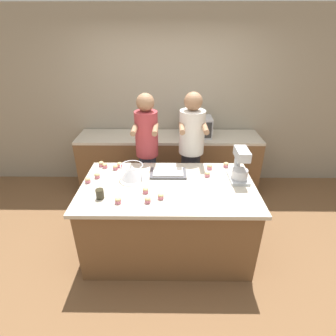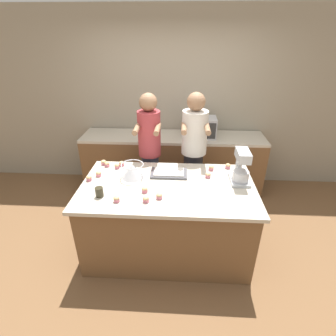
% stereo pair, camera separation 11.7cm
% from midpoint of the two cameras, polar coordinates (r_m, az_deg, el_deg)
% --- Properties ---
extents(ground_plane, '(16.00, 16.00, 0.00)m').
position_cam_midpoint_polar(ground_plane, '(3.36, 0.99, -16.74)').
color(ground_plane, brown).
extents(back_wall, '(10.00, 0.06, 2.70)m').
position_cam_midpoint_polar(back_wall, '(4.26, 2.16, 14.12)').
color(back_wall, gray).
rests_on(back_wall, ground_plane).
extents(island_counter, '(1.87, 1.06, 0.88)m').
position_cam_midpoint_polar(island_counter, '(3.06, 1.06, -10.80)').
color(island_counter, brown).
rests_on(island_counter, ground_plane).
extents(back_counter, '(2.80, 0.60, 0.92)m').
position_cam_midpoint_polar(back_counter, '(4.24, 1.84, 1.20)').
color(back_counter, brown).
rests_on(back_counter, ground_plane).
extents(person_left, '(0.31, 0.49, 1.70)m').
position_cam_midpoint_polar(person_left, '(3.48, -3.00, 3.30)').
color(person_left, '#33384C').
rests_on(person_left, ground_plane).
extents(person_right, '(0.34, 0.50, 1.71)m').
position_cam_midpoint_polar(person_right, '(3.47, 6.55, 2.99)').
color(person_right, '#232328').
rests_on(person_right, ground_plane).
extents(stand_mixer, '(0.20, 0.30, 0.37)m').
position_cam_midpoint_polar(stand_mixer, '(2.93, 16.70, -0.03)').
color(stand_mixer, '#B2B7BC').
rests_on(stand_mixer, island_counter).
extents(mixing_bowl, '(0.25, 0.25, 0.17)m').
position_cam_midpoint_polar(mixing_bowl, '(2.93, -6.59, -0.53)').
color(mixing_bowl, '#BCBCC1').
rests_on(mixing_bowl, island_counter).
extents(baking_tray, '(0.41, 0.25, 0.04)m').
position_cam_midpoint_polar(baking_tray, '(3.01, 1.41, -1.09)').
color(baking_tray, '#4C4C51').
rests_on(baking_tray, island_counter).
extents(microwave_oven, '(0.46, 0.33, 0.30)m').
position_cam_midpoint_polar(microwave_oven, '(4.02, 7.92, 8.80)').
color(microwave_oven, '#B7B7BC').
rests_on(microwave_oven, back_counter).
extents(drinking_glass, '(0.08, 0.08, 0.10)m').
position_cam_midpoint_polar(drinking_glass, '(2.68, -13.52, -5.13)').
color(drinking_glass, '#332D1E').
rests_on(drinking_glass, island_counter).
extents(cupcake_0, '(0.06, 0.06, 0.06)m').
position_cam_midpoint_polar(cupcake_0, '(2.57, -9.86, -6.66)').
color(cupcake_0, '#D17084').
rests_on(cupcake_0, island_counter).
extents(cupcake_1, '(0.06, 0.06, 0.06)m').
position_cam_midpoint_polar(cupcake_1, '(2.98, 9.83, -1.52)').
color(cupcake_1, '#D17084').
rests_on(cupcake_1, island_counter).
extents(cupcake_2, '(0.06, 0.06, 0.06)m').
position_cam_midpoint_polar(cupcake_2, '(3.05, -13.84, -1.24)').
color(cupcake_2, '#D17084').
rests_on(cupcake_2, island_counter).
extents(cupcake_3, '(0.06, 0.06, 0.06)m').
position_cam_midpoint_polar(cupcake_3, '(3.14, 10.43, 0.04)').
color(cupcake_3, '#D17084').
rests_on(cupcake_3, island_counter).
extents(cupcake_4, '(0.06, 0.06, 0.06)m').
position_cam_midpoint_polar(cupcake_4, '(3.23, 13.94, 0.43)').
color(cupcake_4, '#D17084').
rests_on(cupcake_4, island_counter).
extents(cupcake_5, '(0.06, 0.06, 0.06)m').
position_cam_midpoint_polar(cupcake_5, '(2.99, -15.78, -2.12)').
color(cupcake_5, '#D17084').
rests_on(cupcake_5, island_counter).
extents(cupcake_6, '(0.06, 0.06, 0.06)m').
position_cam_midpoint_polar(cupcake_6, '(3.18, -10.00, 0.42)').
color(cupcake_6, '#D17084').
rests_on(cupcake_6, island_counter).
extents(cupcake_7, '(0.06, 0.06, 0.06)m').
position_cam_midpoint_polar(cupcake_7, '(3.30, -12.87, 1.20)').
color(cupcake_7, '#D17084').
rests_on(cupcake_7, island_counter).
extents(cupcake_8, '(0.06, 0.06, 0.06)m').
position_cam_midpoint_polar(cupcake_8, '(2.54, -3.52, -6.82)').
color(cupcake_8, '#D17084').
rests_on(cupcake_8, island_counter).
extents(cupcake_9, '(0.06, 0.06, 0.06)m').
position_cam_midpoint_polar(cupcake_9, '(3.23, -9.06, 0.95)').
color(cupcake_9, '#D17084').
rests_on(cupcake_9, island_counter).
extents(cupcake_10, '(0.06, 0.06, 0.06)m').
position_cam_midpoint_polar(cupcake_10, '(2.58, -0.63, -6.11)').
color(cupcake_10, '#D17084').
rests_on(cupcake_10, island_counter).
extents(cupcake_11, '(0.06, 0.06, 0.06)m').
position_cam_midpoint_polar(cupcake_11, '(2.68, -3.84, -4.73)').
color(cupcake_11, '#D17084').
rests_on(cupcake_11, island_counter).
extents(cupcake_12, '(0.06, 0.06, 0.06)m').
position_cam_midpoint_polar(cupcake_12, '(3.25, -12.14, 0.83)').
color(cupcake_12, '#D17084').
rests_on(cupcake_12, island_counter).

